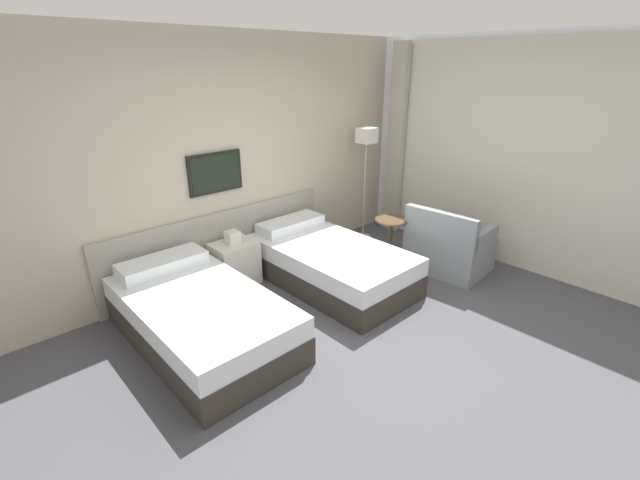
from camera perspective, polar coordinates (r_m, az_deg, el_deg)
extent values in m
plane|color=#47474C|center=(4.02, 7.88, -13.78)|extent=(16.00, 16.00, 0.00)
cube|color=#B7AD99|center=(5.00, -11.21, 10.41)|extent=(10.00, 0.06, 2.70)
cube|color=gray|center=(5.10, -12.90, -0.66)|extent=(2.85, 0.04, 0.81)
cube|color=black|center=(4.84, -13.79, 8.70)|extent=(0.64, 0.03, 0.44)
cube|color=black|center=(4.82, -13.69, 8.68)|extent=(0.58, 0.01, 0.38)
cube|color=white|center=(5.55, 27.59, 9.49)|extent=(0.06, 4.66, 2.70)
cube|color=beige|center=(5.52, 27.36, 9.13)|extent=(0.03, 4.29, 2.64)
cube|color=#A8A393|center=(6.38, 10.12, 12.77)|extent=(0.10, 0.24, 2.64)
cube|color=#332D28|center=(4.12, -15.34, -11.22)|extent=(1.05, 1.90, 0.26)
cube|color=silver|center=(4.00, -15.68, -8.46)|extent=(1.04, 1.88, 0.20)
cube|color=silver|center=(4.52, -20.24, -2.97)|extent=(0.84, 0.34, 0.13)
cube|color=#332D28|center=(4.94, 1.51, -4.33)|extent=(1.05, 1.90, 0.26)
cube|color=silver|center=(4.84, 1.53, -1.89)|extent=(1.04, 1.88, 0.20)
cube|color=silver|center=(5.28, -3.93, 2.10)|extent=(0.84, 0.34, 0.13)
cube|color=beige|center=(4.96, -11.28, -3.10)|extent=(0.48, 0.38, 0.51)
cube|color=silver|center=(4.84, -11.56, 0.36)|extent=(0.14, 0.14, 0.14)
cylinder|color=#9E9993|center=(6.30, 5.71, 0.46)|extent=(0.24, 0.24, 0.02)
cylinder|color=#9E9993|center=(6.08, 5.95, 6.46)|extent=(0.02, 0.02, 1.35)
cube|color=silver|center=(5.91, 6.26, 13.71)|extent=(0.22, 0.22, 0.20)
cylinder|color=brown|center=(5.49, 9.12, -3.21)|extent=(0.26, 0.26, 0.01)
cylinder|color=brown|center=(5.37, 9.31, -0.34)|extent=(0.05, 0.05, 0.58)
cylinder|color=brown|center=(5.26, 9.51, 2.67)|extent=(0.40, 0.40, 0.02)
cube|color=gray|center=(5.48, 16.81, -1.61)|extent=(0.80, 0.94, 0.42)
cube|color=gray|center=(5.06, 15.72, 1.52)|extent=(0.17, 0.89, 0.39)
cube|color=gray|center=(5.23, 21.03, 0.25)|extent=(0.63, 0.14, 0.18)
cube|color=gray|center=(5.53, 13.52, 2.36)|extent=(0.63, 0.14, 0.18)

